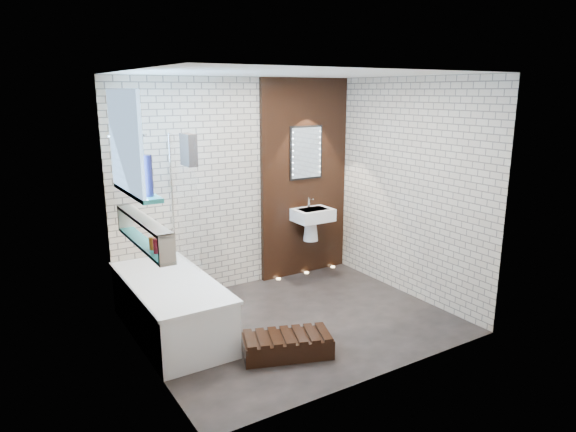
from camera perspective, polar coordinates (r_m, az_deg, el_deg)
ground at (r=5.65m, az=0.82°, el=-11.72°), size 3.20×3.20×0.00m
room_shell at (r=5.22m, az=0.87°, el=1.26°), size 3.24×3.20×2.60m
walnut_panel at (r=6.77m, az=1.85°, el=4.18°), size 1.30×0.06×2.60m
clerestory_window at (r=4.82m, az=-17.51°, el=6.82°), size 0.18×1.00×0.94m
display_niche at (r=4.77m, az=-15.84°, el=-1.74°), size 0.14×1.30×0.26m
bathtub at (r=5.42m, az=-12.97°, el=-9.85°), size 0.79×1.74×0.70m
bath_screen at (r=5.63m, az=-11.57°, el=1.70°), size 0.01×0.78×1.40m
towel at (r=5.34m, az=-11.06°, el=7.28°), size 0.10×0.25×0.33m
shower_head at (r=5.45m, az=-16.45°, el=8.69°), size 0.18×0.18×0.02m
washbasin at (r=6.72m, az=2.74°, el=-0.36°), size 0.50×0.36×0.58m
led_mirror at (r=6.69m, az=2.05°, el=7.09°), size 0.50×0.02×0.70m
walnut_step at (r=4.97m, az=-0.09°, el=-14.33°), size 0.91×0.63×0.18m
niche_bottles at (r=4.50m, az=-14.70°, el=-3.14°), size 0.06×0.17×0.13m
sill_vases at (r=4.54m, az=-15.42°, el=4.36°), size 0.08×0.08×0.36m
floor_uplights at (r=7.05m, az=2.08°, el=-6.33°), size 0.96×0.06×0.01m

